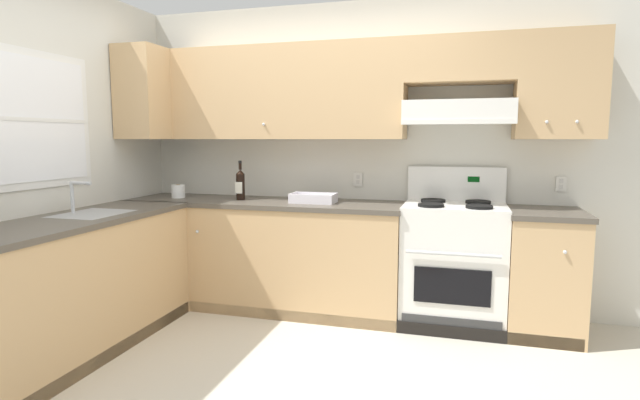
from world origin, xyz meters
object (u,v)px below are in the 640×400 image
wine_bottle (240,184)px  bowl (313,199)px  paper_towel_roll (178,191)px  stove (453,263)px

wine_bottle → bowl: (0.65, -0.02, -0.11)m
wine_bottle → paper_towel_roll: bearing=-178.8°
stove → bowl: stove is taller
bowl → wine_bottle: bearing=178.2°
wine_bottle → paper_towel_roll: size_ratio=2.84×
stove → paper_towel_roll: size_ratio=10.31×
bowl → stove: bearing=1.5°
bowl → paper_towel_roll: 1.24m
stove → paper_towel_roll: 2.40m
wine_bottle → stove: bearing=0.3°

